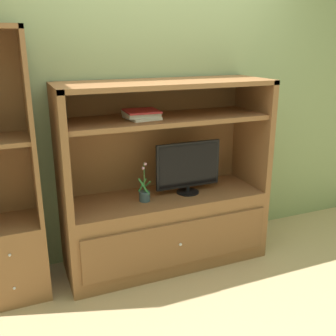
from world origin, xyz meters
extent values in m
plane|color=tan|center=(0.00, 0.00, 0.00)|extent=(8.00, 8.00, 0.00)
cube|color=#8C9E6B|center=(0.00, 0.75, 1.40)|extent=(6.00, 0.10, 2.80)
cube|color=brown|center=(0.00, 0.40, 0.30)|extent=(1.66, 0.56, 0.60)
cube|color=brown|center=(0.00, 0.11, 0.30)|extent=(1.53, 0.02, 0.36)
sphere|color=silver|center=(0.00, 0.10, 0.30)|extent=(0.02, 0.02, 0.02)
cube|color=brown|center=(-0.80, 0.40, 1.06)|extent=(0.05, 0.56, 0.92)
cube|color=brown|center=(0.80, 0.40, 1.06)|extent=(0.05, 0.56, 0.92)
cube|color=brown|center=(0.00, 0.67, 1.06)|extent=(1.66, 0.02, 0.92)
cube|color=brown|center=(0.00, 0.40, 1.50)|extent=(1.66, 0.56, 0.04)
cube|color=brown|center=(0.00, 0.40, 1.23)|extent=(1.56, 0.50, 0.04)
cylinder|color=black|center=(0.19, 0.39, 0.60)|extent=(0.19, 0.19, 0.01)
cylinder|color=black|center=(0.19, 0.39, 0.63)|extent=(0.03, 0.03, 0.04)
cube|color=black|center=(0.19, 0.39, 0.84)|extent=(0.56, 0.02, 0.38)
cube|color=black|center=(0.19, 0.37, 0.84)|extent=(0.52, 0.00, 0.34)
cylinder|color=#384C56|center=(-0.20, 0.35, 0.64)|extent=(0.09, 0.09, 0.08)
cylinder|color=#3D6B33|center=(-0.20, 0.35, 0.79)|extent=(0.01, 0.01, 0.24)
cube|color=#2D7A38|center=(-0.18, 0.36, 0.73)|extent=(0.04, 0.11, 0.10)
cube|color=#2D7A38|center=(-0.21, 0.37, 0.73)|extent=(0.09, 0.04, 0.09)
cube|color=#2D7A38|center=(-0.21, 0.34, 0.73)|extent=(0.08, 0.04, 0.14)
sphere|color=#DB9EC6|center=(-0.19, 0.34, 0.90)|extent=(0.02, 0.02, 0.02)
sphere|color=#DB9EC6|center=(-0.21, 0.35, 0.87)|extent=(0.02, 0.02, 0.02)
cube|color=silver|center=(-0.19, 0.39, 1.26)|extent=(0.25, 0.27, 0.02)
cube|color=silver|center=(-0.20, 0.41, 1.28)|extent=(0.25, 0.25, 0.03)
cube|color=red|center=(-0.19, 0.39, 1.30)|extent=(0.25, 0.25, 0.01)
cube|color=brown|center=(-1.22, 0.40, 0.29)|extent=(0.49, 0.42, 0.58)
sphere|color=silver|center=(-1.22, 0.19, 0.43)|extent=(0.02, 0.02, 0.02)
sphere|color=silver|center=(-1.22, 0.19, 0.17)|extent=(0.02, 0.02, 0.02)
cube|color=brown|center=(-0.99, 0.40, 1.24)|extent=(0.03, 0.42, 1.32)
camera|label=1|loc=(-1.12, -2.35, 1.79)|focal=41.81mm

